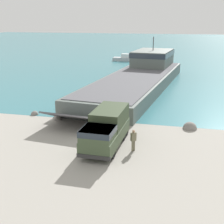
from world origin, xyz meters
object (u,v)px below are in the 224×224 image
Objects in this scene: landing_craft at (141,75)px; soldier_on_ramp at (133,139)px; military_truck at (106,128)px; moored_boat_a at (128,59)px.

landing_craft reaches higher than soldier_on_ramp.
military_truck is 4.00× the size of soldier_on_ramp.
landing_craft is at bearing -176.99° from military_truck.
soldier_on_ramp is 54.51m from moored_boat_a.
moored_boat_a is at bearing -170.27° from military_truck.
military_truck is 2.50m from soldier_on_ramp.
soldier_on_ramp is at bearing -76.62° from landing_craft.
soldier_on_ramp is (3.11, -26.04, -0.59)m from landing_craft.
military_truck reaches higher than moored_boat_a.
military_truck is (0.72, -25.50, -0.09)m from landing_craft.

